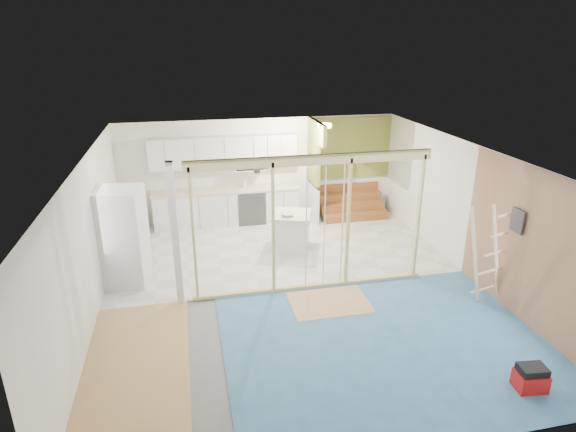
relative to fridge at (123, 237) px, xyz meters
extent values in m
cube|color=slate|center=(3.09, -0.99, -0.95)|extent=(7.00, 8.00, 0.01)
cube|color=silver|center=(3.09, -0.99, 1.65)|extent=(7.00, 8.00, 0.01)
cube|color=white|center=(3.09, 3.01, 0.35)|extent=(7.00, 0.01, 2.60)
cube|color=white|center=(3.09, -4.99, 0.35)|extent=(7.00, 0.01, 2.60)
cube|color=white|center=(-0.41, -0.99, 0.35)|extent=(0.01, 8.00, 2.60)
cube|color=white|center=(6.59, -0.99, 0.35)|extent=(0.01, 8.00, 2.60)
cube|color=silver|center=(3.09, 1.01, -0.94)|extent=(7.00, 4.00, 0.02)
cube|color=teal|center=(4.09, -2.99, -0.94)|extent=(5.00, 4.00, 0.02)
cube|color=tan|center=(0.34, -2.99, -0.94)|extent=(1.50, 4.00, 0.02)
cube|color=tan|center=(3.59, -1.59, -0.93)|extent=(1.40, 1.00, 0.01)
cube|color=tan|center=(3.39, -0.99, 1.55)|extent=(4.40, 0.09, 0.18)
cube|color=tan|center=(3.39, -0.99, -0.90)|extent=(4.40, 0.09, 0.06)
cube|color=silver|center=(0.99, -0.99, 0.35)|extent=(0.12, 0.14, 2.60)
cube|color=tan|center=(1.29, -0.99, 0.35)|extent=(0.04, 0.09, 2.40)
cube|color=tan|center=(2.69, -0.99, 0.35)|extent=(0.05, 0.09, 2.40)
cube|color=tan|center=(4.09, -0.99, 0.35)|extent=(0.04, 0.09, 2.40)
cube|color=tan|center=(5.49, -0.99, 0.35)|extent=(0.04, 0.09, 2.40)
cylinder|color=silver|center=(3.29, -1.02, 0.27)|extent=(0.02, 0.02, 2.35)
cylinder|color=silver|center=(3.99, -0.97, 0.27)|extent=(0.02, 0.02, 2.35)
cylinder|color=silver|center=(3.64, -0.99, 0.27)|extent=(0.02, 0.02, 2.35)
cube|color=silver|center=(2.19, 2.71, -0.51)|extent=(3.60, 0.60, 0.88)
cube|color=beige|center=(2.19, 2.71, -0.04)|extent=(3.66, 0.64, 0.05)
cube|color=silver|center=(-0.11, 1.61, -0.51)|extent=(0.60, 1.60, 0.88)
cube|color=beige|center=(-0.11, 1.61, -0.04)|extent=(0.64, 1.64, 0.05)
cube|color=silver|center=(2.19, 2.83, 0.90)|extent=(3.60, 0.34, 0.75)
cube|color=white|center=(2.79, 2.79, 0.60)|extent=(0.72, 0.38, 0.36)
cube|color=black|center=(2.79, 2.60, 0.60)|extent=(0.68, 0.02, 0.30)
cube|color=olive|center=(4.39, 2.56, 0.85)|extent=(0.10, 0.90, 1.60)
cube|color=white|center=(4.39, 2.56, -0.50)|extent=(0.10, 0.90, 0.90)
cube|color=olive|center=(4.39, 1.86, 1.40)|extent=(0.10, 0.50, 0.50)
cube|color=olive|center=(5.49, 2.98, 0.80)|extent=(2.20, 0.04, 1.60)
cube|color=white|center=(5.49, 2.98, -0.50)|extent=(2.20, 0.04, 0.90)
cube|color=#95542B|center=(5.44, 2.21, -0.85)|extent=(1.70, 0.26, 0.20)
cube|color=#95542B|center=(5.44, 2.47, -0.65)|extent=(1.70, 0.26, 0.20)
cube|color=#95542B|center=(5.44, 2.73, -0.45)|extent=(1.70, 0.26, 0.20)
cube|color=#95542B|center=(5.44, 2.99, -0.25)|extent=(1.70, 0.26, 0.20)
torus|color=black|center=(2.79, 0.91, 1.10)|extent=(0.52, 0.52, 0.02)
cylinder|color=black|center=(2.64, 0.91, 1.35)|extent=(0.01, 0.01, 0.50)
cylinder|color=black|center=(2.94, 0.91, 1.35)|extent=(0.01, 0.01, 0.50)
cylinder|color=#3D3C42|center=(2.69, 0.81, 0.95)|extent=(0.14, 0.14, 0.14)
cylinder|color=#3D3C42|center=(2.91, 1.01, 0.97)|extent=(0.12, 0.12, 0.12)
cube|color=#A07756|center=(6.57, -2.99, 0.35)|extent=(0.02, 4.00, 2.60)
cube|color=#3D3C42|center=(6.52, -2.39, 0.70)|extent=(0.04, 0.30, 0.40)
cylinder|color=#FFEABF|center=(4.49, 2.01, 1.59)|extent=(0.32, 0.32, 0.08)
cube|color=silver|center=(-0.01, 0.00, 0.00)|extent=(0.94, 0.92, 1.90)
cube|color=#3D3C42|center=(0.39, 0.00, 0.00)|extent=(0.14, 0.75, 1.86)
cube|color=white|center=(3.45, 0.90, -0.57)|extent=(0.96, 0.96, 0.76)
cube|color=beige|center=(3.45, 0.90, -0.14)|extent=(1.07, 1.07, 0.04)
imported|color=silver|center=(3.33, 0.79, -0.09)|extent=(0.28, 0.28, 0.07)
imported|color=#A4ACB7|center=(1.36, 2.70, 0.12)|extent=(0.14, 0.14, 0.29)
imported|color=silver|center=(2.65, 2.76, 0.08)|extent=(0.10, 0.11, 0.21)
cube|color=#A7110F|center=(5.57, -4.32, -0.81)|extent=(0.43, 0.34, 0.28)
cube|color=black|center=(5.57, -4.32, -0.62)|extent=(0.38, 0.29, 0.10)
cube|color=#D7B283|center=(6.01, -2.13, -0.01)|extent=(0.44, 0.05, 1.85)
cube|color=#D7B283|center=(6.42, -2.13, -0.01)|extent=(0.44, 0.05, 1.85)
cube|color=#D7B283|center=(6.27, -2.13, -0.70)|extent=(0.44, 0.05, 0.12)
cube|color=#D7B283|center=(6.34, -2.13, -0.34)|extent=(0.44, 0.05, 0.12)
cube|color=#D7B283|center=(6.42, -2.13, 0.02)|extent=(0.44, 0.05, 0.12)
cube|color=#D7B283|center=(6.49, -2.13, 0.37)|extent=(0.44, 0.05, 0.12)
cube|color=#D7B283|center=(6.56, -2.13, 0.73)|extent=(0.44, 0.05, 0.12)
camera|label=1|loc=(1.26, -8.79, 3.54)|focal=30.00mm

